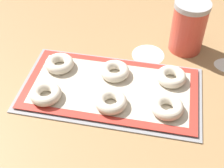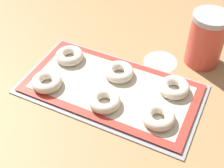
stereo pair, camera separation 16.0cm
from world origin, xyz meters
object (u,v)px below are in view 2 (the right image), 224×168
object	(u,v)px
bagel_back_center	(118,72)
bagel_back_right	(174,87)
baking_tray	(112,89)
bagel_front_left	(47,82)
bagel_front_right	(159,117)
bagel_front_center	(105,101)
flour_canister	(206,39)
bagel_back_left	(70,56)

from	to	relation	value
bagel_back_center	bagel_back_right	bearing A→B (deg)	2.82
baking_tray	bagel_back_right	xyz separation A→B (m)	(0.16, 0.06, 0.02)
bagel_front_left	bagel_back_right	world-z (taller)	same
bagel_front_right	bagel_back_right	world-z (taller)	same
bagel_front_center	bagel_back_center	size ratio (longest dim) A/B	1.00
bagel_back_center	flour_canister	xyz separation A→B (m)	(0.21, 0.19, 0.06)
bagel_back_center	flour_canister	size ratio (longest dim) A/B	0.51
bagel_front_center	bagel_back_right	world-z (taller)	same
bagel_back_right	flour_canister	xyz separation A→B (m)	(0.04, 0.18, 0.06)
bagel_back_center	flour_canister	world-z (taller)	flour_canister
bagel_front_left	bagel_back_right	size ratio (longest dim) A/B	1.00
bagel_front_center	baking_tray	bearing A→B (deg)	98.64
bagel_front_center	flour_canister	xyz separation A→B (m)	(0.19, 0.31, 0.06)
bagel_front_left	bagel_front_center	world-z (taller)	same
bagel_front_right	flour_canister	size ratio (longest dim) A/B	0.51
bagel_front_right	bagel_front_left	bearing A→B (deg)	-177.23
bagel_front_left	flour_canister	distance (m)	0.49
bagel_front_center	bagel_back_center	xyz separation A→B (m)	(-0.02, 0.12, 0.00)
bagel_front_right	bagel_back_right	distance (m)	0.12
flour_canister	bagel_back_left	bearing A→B (deg)	-153.72
baking_tray	bagel_front_right	xyz separation A→B (m)	(0.16, -0.06, 0.02)
baking_tray	bagel_front_left	xyz separation A→B (m)	(-0.17, -0.07, 0.02)
bagel_front_right	bagel_back_right	xyz separation A→B (m)	(0.00, 0.12, 0.00)
bagel_front_left	bagel_front_center	bearing A→B (deg)	1.98
baking_tray	bagel_front_left	bearing A→B (deg)	-157.05
bagel_back_right	flour_canister	bearing A→B (deg)	78.68
bagel_front_left	bagel_back_left	xyz separation A→B (m)	(-0.00, 0.13, 0.00)
flour_canister	baking_tray	bearing A→B (deg)	-129.63
bagel_back_center	bagel_front_center	bearing A→B (deg)	-82.54
bagel_front_center	flour_canister	world-z (taller)	flour_canister
bagel_front_left	bagel_back_left	bearing A→B (deg)	91.03
bagel_back_left	bagel_back_right	world-z (taller)	same
baking_tray	bagel_back_left	bearing A→B (deg)	162.30
bagel_front_left	bagel_back_left	distance (m)	0.13
flour_canister	bagel_front_right	bearing A→B (deg)	-97.44
bagel_front_left	bagel_front_right	bearing A→B (deg)	2.77
bagel_front_left	bagel_back_right	bearing A→B (deg)	22.11
bagel_front_center	bagel_front_left	bearing A→B (deg)	-178.02
baking_tray	bagel_back_right	world-z (taller)	bagel_back_right
bagel_front_right	bagel_back_right	bearing A→B (deg)	88.37
bagel_front_right	bagel_back_center	bearing A→B (deg)	145.97
bagel_back_right	bagel_back_left	bearing A→B (deg)	-178.69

